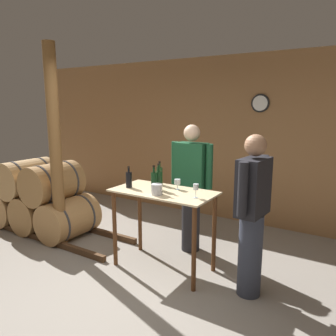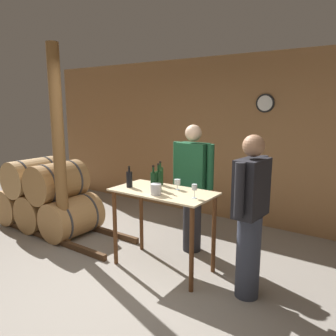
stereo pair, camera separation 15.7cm
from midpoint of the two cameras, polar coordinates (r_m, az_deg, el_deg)
The scene contains 14 objects.
ground_plane at distance 3.56m, azimuth -7.61°, elevation -21.81°, with size 14.00×14.00×0.00m, color gray.
back_wall at distance 5.49m, azimuth 12.58°, elevation 4.74°, with size 8.40×0.08×2.70m.
barrel_rack at distance 5.48m, azimuth -19.70°, elevation -4.97°, with size 3.19×0.78×1.09m.
tasting_table at distance 3.81m, azimuth 0.33°, elevation -6.81°, with size 1.19×0.62×0.95m.
wooden_post at distance 4.58m, azimuth -17.56°, elevation 3.28°, with size 0.16×0.16×2.70m.
wine_bottle_far_left at distance 3.91m, azimuth -5.61°, elevation -1.91°, with size 0.07×0.07×0.26m.
wine_bottle_left at distance 4.02m, azimuth -0.24°, elevation -1.29°, with size 0.07×0.07×0.29m.
wine_bottle_center at distance 3.77m, azimuth -0.51°, elevation -2.10°, with size 0.08×0.08×0.31m.
wine_bottle_right at distance 3.67m, azimuth -1.35°, elevation -2.37°, with size 0.07×0.07×0.31m.
wine_glass_near_left at distance 3.79m, azimuth 2.81°, elevation -2.49°, with size 0.07×0.07×0.12m.
wine_glass_near_center at distance 3.46m, azimuth 5.91°, elevation -3.49°, with size 0.06×0.06×0.15m.
ice_bucket at distance 3.58m, azimuth -0.88°, elevation -3.74°, with size 0.12×0.12×0.12m.
person_host at distance 3.34m, azimuth 15.44°, elevation -7.79°, with size 0.25×0.59×1.65m.
person_visitor_with_scarf at distance 4.27m, azimuth 5.36°, elevation -3.13°, with size 0.59×0.24×1.68m.
Camera 2 is at (2.11, -2.15, 1.92)m, focal length 35.00 mm.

